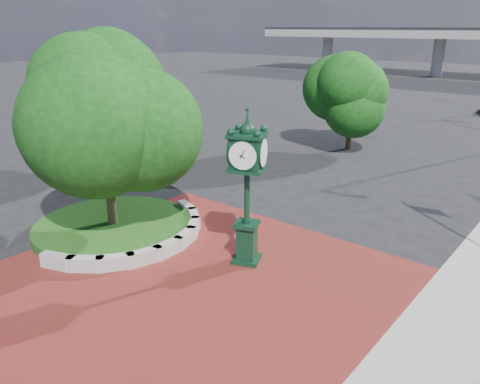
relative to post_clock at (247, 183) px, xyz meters
name	(u,v)px	position (x,y,z in m)	size (l,w,h in m)	color
ground	(206,271)	(-0.63, -1.39, -2.89)	(200.00, 200.00, 0.00)	black
plaza	(184,283)	(-0.63, -2.39, -2.87)	(12.00, 12.00, 0.04)	maroon
planter_wall	(152,242)	(-3.34, -1.39, -2.62)	(2.96, 6.77, 0.54)	#9E9B93
grass_bed	(114,227)	(-5.63, -1.39, -2.69)	(6.10, 6.10, 0.40)	#1F4A15
tree_planter	(105,140)	(-5.63, -1.39, 0.83)	(5.20, 5.20, 6.33)	#38281C
tree_northwest	(94,95)	(-13.63, 3.61, 1.23)	(5.60, 5.60, 6.93)	#38281C
tree_street	(352,100)	(-4.63, 16.61, 0.35)	(4.40, 4.40, 5.45)	#38281C
post_clock	(247,183)	(0.00, 0.00, 0.00)	(1.36, 1.36, 5.26)	black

